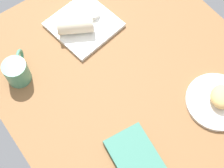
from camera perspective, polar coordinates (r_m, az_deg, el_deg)
name	(u,v)px	position (r cm, az deg, el deg)	size (l,w,h in cm)	color
dining_table	(134,83)	(117.00, 3.85, 0.19)	(110.00, 90.00, 4.00)	brown
round_plate	(217,101)	(116.38, 17.93, -2.94)	(21.26, 21.26, 1.40)	silver
scone_pastry	(222,97)	(114.05, 18.78, -2.16)	(8.71, 7.66, 4.88)	tan
square_plate	(84,25)	(127.27, -4.98, 10.35)	(22.83, 22.83, 1.60)	white
sauce_cup	(93,14)	(127.80, -3.40, 12.26)	(5.19, 5.19, 2.11)	silver
breakfast_wrap	(75,25)	(122.41, -6.50, 10.35)	(6.73, 6.73, 13.09)	beige
book_stack	(135,157)	(104.59, 4.07, -12.62)	(19.66, 15.59, 2.18)	#387260
coffee_mug	(17,71)	(116.33, -16.38, 2.22)	(11.41, 10.35, 8.79)	#4C8C6B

